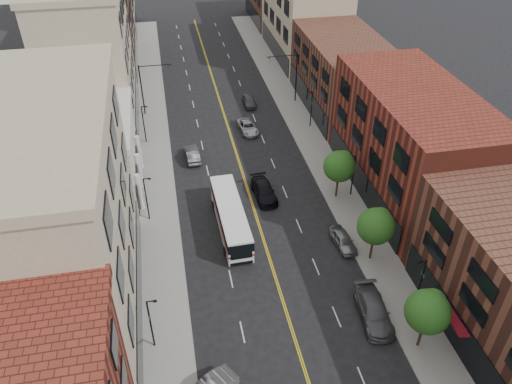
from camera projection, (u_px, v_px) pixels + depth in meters
sidewalk_left at (156, 162)px, 60.74m from camera, size 4.00×110.00×0.15m
sidewalk_right at (313, 146)px, 63.88m from camera, size 4.00×110.00×0.15m
bldg_l_tanoffice at (56, 228)px, 36.96m from camera, size 10.00×22.00×18.00m
bldg_l_white at (88, 158)px, 54.16m from camera, size 10.00×14.00×8.00m
bldg_l_far_a at (89, 57)px, 64.66m from camera, size 10.00×20.00×18.00m
bldg_l_far_b at (100, 21)px, 81.38m from camera, size 10.00×20.00×15.00m
bldg_r_mid at (410, 143)px, 52.78m from camera, size 10.00×22.00×12.00m
bldg_r_far_a at (343, 74)px, 69.99m from camera, size 10.00×20.00×10.00m
bldg_r_far_b at (304, 15)px, 85.43m from camera, size 10.00×22.00×14.00m
tree_r_1 at (428, 310)px, 36.91m from camera, size 3.40×3.40×5.59m
tree_r_2 at (376, 225)px, 44.83m from camera, size 3.40×3.40×5.59m
tree_r_3 at (340, 165)px, 52.74m from camera, size 3.40×3.40×5.59m
lamp_l_1 at (151, 321)px, 37.51m from camera, size 0.81×0.55×5.05m
lamp_l_2 at (147, 197)px, 50.18m from camera, size 0.81×0.55×5.05m
lamp_l_3 at (144, 122)px, 62.84m from camera, size 0.81×0.55×5.05m
lamp_r_1 at (421, 280)px, 40.95m from camera, size 0.81×0.55×5.05m
lamp_r_2 at (353, 173)px, 53.62m from camera, size 0.81×0.55×5.05m
lamp_r_3 at (311, 107)px, 66.28m from camera, size 0.81×0.55×5.05m
signal_mast_left at (146, 84)px, 68.29m from camera, size 4.49×0.18×7.20m
signal_mast_right at (292, 72)px, 71.51m from camera, size 4.49×0.18×7.20m
city_bus at (231, 216)px, 49.77m from camera, size 2.91×11.23×2.87m
car_parked_mid at (374, 311)px, 41.08m from camera, size 2.79×5.86×1.65m
car_parked_far at (343, 240)px, 48.32m from camera, size 2.00×4.20×1.39m
car_lane_behind at (192, 154)px, 60.95m from camera, size 1.78×4.54×1.47m
car_lane_a at (264, 191)px, 54.72m from camera, size 2.47×5.37×1.52m
car_lane_b at (248, 127)px, 66.65m from camera, size 2.64×4.88×1.30m
car_lane_c at (249, 101)px, 72.90m from camera, size 1.74×4.17×1.41m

